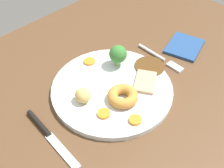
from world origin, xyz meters
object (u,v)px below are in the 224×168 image
Objects in this scene: carrot_coin_side at (135,120)px; broccoli_floret at (118,54)px; fork at (161,58)px; carrot_coin_back at (89,61)px; meat_slice_main at (145,82)px; roast_potato_left at (83,95)px; yorkshire_pudding at (123,96)px; dinner_plate at (112,89)px; folded_napkin at (184,46)px; knife at (47,133)px; carrot_coin_front at (104,114)px.

carrot_coin_side is 0.48× the size of broccoli_floret.
carrot_coin_back is at bearing -124.96° from fork.
meat_slice_main is 2.46× the size of carrot_coin_back.
yorkshire_pudding is at bearing 135.46° from roast_potato_left.
yorkshire_pudding is at bearing 75.21° from dinner_plate.
roast_potato_left reaches higher than carrot_coin_side.
roast_potato_left is 26.24cm from fork.
folded_napkin is (-31.12, -8.01, -1.32)cm from carrot_coin_side.
dinner_plate is at bearing -104.79° from yorkshire_pudding.
meat_slice_main is at bearing 155.53° from roast_potato_left.
roast_potato_left reaches higher than yorkshire_pudding.
dinner_plate is at bearing 77.44° from carrot_coin_back.
yorkshire_pudding is at bearing -113.27° from carrot_coin_side.
dinner_plate is 5.22cm from yorkshire_pudding.
broccoli_floret reaches higher than roast_potato_left.
fork is (-25.94, 2.92, -2.66)cm from roast_potato_left.
meat_slice_main is at bearing 144.07° from dinner_plate.
knife is at bearing -38.17° from carrot_coin_side.
dinner_plate is 2.69× the size of folded_napkin.
dinner_plate reaches higher than knife.
carrot_coin_front is (7.39, 4.69, 0.99)cm from dinner_plate.
fork is at bearing -10.21° from folded_napkin.
folded_napkin is (-35.00, 4.55, -2.65)cm from roast_potato_left.
carrot_coin_back reaches higher than dinner_plate.
meat_slice_main is 2.66× the size of carrot_coin_side.
carrot_coin_front is at bearing 93.36° from roast_potato_left.
meat_slice_main is 12.11cm from fork.
broccoli_floret is at bearing -115.64° from fork.
roast_potato_left is 0.21× the size of knife.
meat_slice_main is 26.29cm from knife.
yorkshire_pudding reaches higher than carrot_coin_back.
broccoli_floret reaches higher than meat_slice_main.
dinner_plate is at bearing 91.07° from knife.
dinner_plate is 27.38cm from folded_napkin.
meat_slice_main reaches higher than carrot_coin_side.
fork is at bearing 176.22° from dinner_plate.
carrot_coin_front reaches higher than knife.
yorkshire_pudding is (7.97, -0.17, 0.82)cm from meat_slice_main.
yorkshire_pudding reaches higher than dinner_plate.
meat_slice_main is 15.97cm from roast_potato_left.
roast_potato_left reaches higher than fork.
carrot_coin_back is (-10.18, -9.10, -1.38)cm from roast_potato_left.
roast_potato_left is at bearing 41.82° from carrot_coin_back.
roast_potato_left is at bearing -44.54° from yorkshire_pudding.
carrot_coin_back is (-2.41, -10.83, 0.97)cm from dinner_plate.
roast_potato_left is 11.44cm from knife.
folded_napkin is (-28.47, -1.86, -2.22)cm from yorkshire_pudding.
carrot_coin_back reaches higher than knife.
yorkshire_pudding reaches higher than meat_slice_main.
meat_slice_main is 10.06cm from broccoli_floret.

